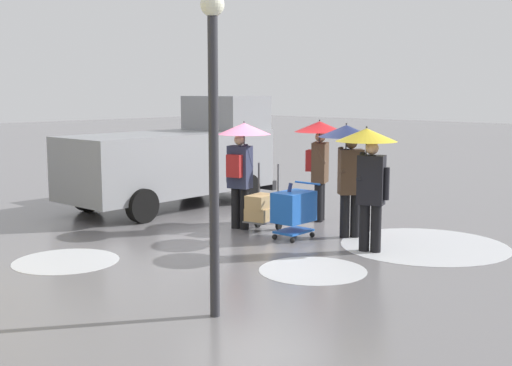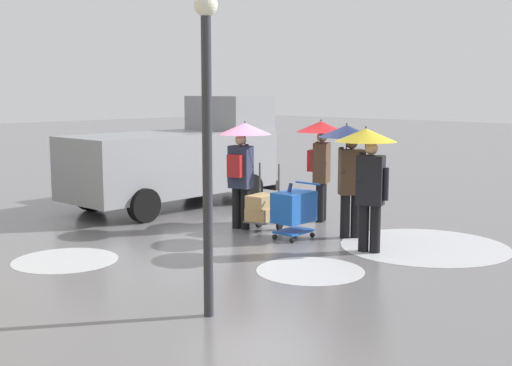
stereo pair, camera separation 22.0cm
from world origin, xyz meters
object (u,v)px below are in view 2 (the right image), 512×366
Objects in this scene: hand_dolly_boxes at (262,209)px; pedestrian_pink_side at (243,150)px; cargo_van_parked_right at (181,157)px; street_lamp at (207,122)px; shopping_cart_vendor at (294,209)px; pedestrian_far_side at (321,147)px; pedestrian_white_side at (368,160)px; pedestrian_black_side at (349,154)px.

pedestrian_pink_side is (0.43, 0.10, 1.12)m from hand_dolly_boxes.
street_lamp is at bearing 143.48° from cargo_van_parked_right.
pedestrian_pink_side is at bearing 2.47° from shopping_cart_vendor.
cargo_van_parked_right is 4.41m from shopping_cart_vendor.
pedestrian_white_side is at bearing 146.18° from pedestrian_far_side.
pedestrian_black_side is 1.12m from pedestrian_white_side.
hand_dolly_boxes is at bearing 1.57° from pedestrian_white_side.
hand_dolly_boxes is at bearing 167.63° from cargo_van_parked_right.
pedestrian_black_side is at bearing -129.86° from shopping_cart_vendor.
street_lamp is (-6.39, 4.73, 1.19)m from cargo_van_parked_right.
hand_dolly_boxes is (0.87, -0.05, -0.12)m from shopping_cart_vendor.
street_lamp reaches higher than pedestrian_far_side.
pedestrian_white_side is at bearing 173.33° from cargo_van_parked_right.
hand_dolly_boxes is at bearing -166.44° from pedestrian_pink_side.
pedestrian_white_side is (-2.42, -0.07, 1.13)m from hand_dolly_boxes.
street_lamp reaches higher than pedestrian_white_side.
shopping_cart_vendor is 1.64m from pedestrian_pink_side.
cargo_van_parked_right reaches higher than pedestrian_far_side.
pedestrian_black_side is at bearing -154.35° from hand_dolly_boxes.
pedestrian_pink_side is 2.86m from pedestrian_white_side.
cargo_van_parked_right is 3.72m from pedestrian_far_side.
street_lamp reaches higher than pedestrian_pink_side.
shopping_cart_vendor is at bearing 176.94° from hand_dolly_boxes.
pedestrian_pink_side is at bearing 23.17° from pedestrian_black_side.
shopping_cart_vendor is 1.86m from pedestrian_white_side.
hand_dolly_boxes is 2.68m from pedestrian_white_side.
cargo_van_parked_right is at bearing -36.52° from street_lamp.
cargo_van_parked_right is 2.52× the size of pedestrian_black_side.
pedestrian_black_side is 0.56× the size of street_lamp.
pedestrian_far_side is at bearing -31.93° from pedestrian_black_side.
pedestrian_white_side reaches higher than hand_dolly_boxes.
pedestrian_white_side and pedestrian_far_side have the same top height.
pedestrian_far_side is (-0.19, -1.57, 1.12)m from hand_dolly_boxes.
shopping_cart_vendor is (-4.30, 0.80, -0.61)m from cargo_van_parked_right.
pedestrian_far_side is (2.24, -1.50, -0.01)m from pedestrian_white_side.
hand_dolly_boxes is at bearing 83.25° from pedestrian_far_side.
pedestrian_far_side is (-3.61, -0.82, 0.39)m from cargo_van_parked_right.
shopping_cart_vendor is 0.49× the size of pedestrian_white_side.
pedestrian_white_side reaches higher than shopping_cart_vendor.
pedestrian_pink_side reaches higher than shopping_cart_vendor.
cargo_van_parked_right is at bearing -6.67° from pedestrian_white_side.
pedestrian_white_side is (-2.85, -0.17, 0.01)m from pedestrian_pink_side.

